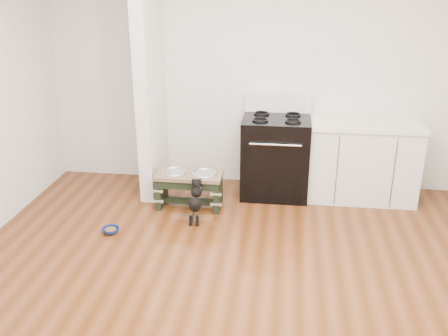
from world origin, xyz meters
TOP-DOWN VIEW (x-y plane):
  - ground at (0.00, 0.00)m, footprint 5.00×5.00m
  - room_shell at (0.00, 0.00)m, footprint 5.00×5.00m
  - partition_wall at (-1.18, 2.10)m, footprint 0.15×0.80m
  - oven_range at (0.25, 2.16)m, footprint 0.76×0.69m
  - cabinet_run at (1.23, 2.18)m, footprint 1.24×0.64m
  - dog_feeder at (-0.67, 1.67)m, footprint 0.73×0.39m
  - puppy at (-0.54, 1.33)m, footprint 0.13×0.37m
  - floor_bowl at (-1.34, 0.96)m, footprint 0.19×0.19m

SIDE VIEW (x-z plane):
  - ground at x=0.00m, z-range 0.00..0.00m
  - floor_bowl at x=-1.34m, z-range 0.00..0.05m
  - puppy at x=-0.54m, z-range 0.02..0.46m
  - dog_feeder at x=-0.67m, z-range 0.08..0.49m
  - cabinet_run at x=1.23m, z-range 0.00..0.91m
  - oven_range at x=0.25m, z-range -0.09..1.05m
  - partition_wall at x=-1.18m, z-range 0.00..2.70m
  - room_shell at x=0.00m, z-range -0.88..4.12m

